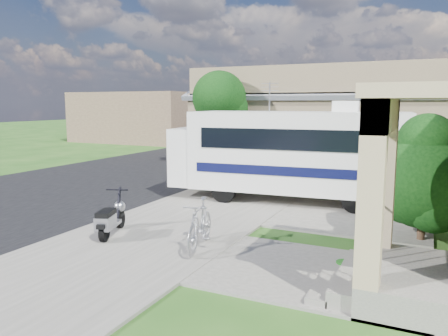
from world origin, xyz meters
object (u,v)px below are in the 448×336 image
at_px(pickup_truck, 217,147).
at_px(shrub, 428,177).
at_px(scooter, 111,219).
at_px(van, 257,136).
at_px(motorhome, 289,151).
at_px(garden_hose, 345,267).
at_px(bicycle, 200,227).

bearing_deg(pickup_truck, shrub, 133.73).
relative_size(scooter, van, 0.27).
xyz_separation_m(motorhome, garden_hose, (2.73, -5.29, -1.54)).
relative_size(scooter, pickup_truck, 0.27).
distance_m(scooter, van, 21.89).
bearing_deg(van, shrub, -64.69).
height_order(motorhome, garden_hose, motorhome).
relative_size(shrub, bicycle, 1.66).
distance_m(motorhome, scooter, 6.23).
distance_m(shrub, scooter, 7.32).
height_order(bicycle, garden_hose, bicycle).
height_order(bicycle, pickup_truck, pickup_truck).
bearing_deg(bicycle, scooter, 170.19).
relative_size(shrub, scooter, 1.92).
height_order(shrub, garden_hose, shrub).
bearing_deg(motorhome, garden_hose, -68.04).
distance_m(van, garden_hose, 23.36).
bearing_deg(pickup_truck, motorhome, 128.01).
distance_m(pickup_truck, van, 7.79).
bearing_deg(pickup_truck, garden_hose, 123.82).
relative_size(pickup_truck, garden_hose, 15.84).
height_order(shrub, scooter, shrub).
bearing_deg(van, motorhome, -71.60).
height_order(scooter, bicycle, scooter).
bearing_deg(pickup_truck, van, -86.02).
relative_size(motorhome, bicycle, 4.27).
height_order(scooter, garden_hose, scooter).
bearing_deg(van, pickup_truck, -91.12).
xyz_separation_m(bicycle, garden_hose, (3.02, 0.15, -0.45)).
xyz_separation_m(motorhome, bicycle, (-0.29, -5.44, -1.09)).
relative_size(bicycle, van, 0.32).
height_order(bicycle, van, van).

